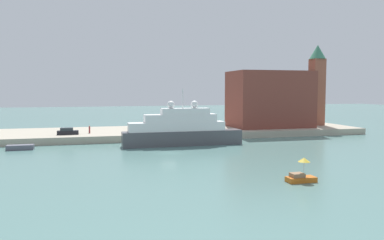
{
  "coord_description": "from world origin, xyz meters",
  "views": [
    {
      "loc": [
        -13.72,
        -68.31,
        11.63
      ],
      "look_at": [
        5.9,
        6.0,
        5.5
      ],
      "focal_mm": 36.07,
      "sensor_mm": 36.0,
      "label": 1
    }
  ],
  "objects": [
    {
      "name": "mooring_bollard",
      "position": [
        -2.76,
        17.57,
        1.99
      ],
      "size": [
        0.39,
        0.39,
        0.86
      ],
      "primitive_type": "cylinder",
      "color": "black",
      "rests_on": "quay_dock"
    },
    {
      "name": "ground",
      "position": [
        0.0,
        0.0,
        0.0
      ],
      "size": [
        400.0,
        400.0,
        0.0
      ],
      "primitive_type": "plane",
      "color": "slate"
    },
    {
      "name": "harbor_building",
      "position": [
        32.79,
        26.38,
        8.99
      ],
      "size": [
        20.69,
        13.21,
        14.86
      ],
      "primitive_type": "cube",
      "color": "brown",
      "rests_on": "quay_dock"
    },
    {
      "name": "quay_dock",
      "position": [
        0.0,
        27.2,
        0.78
      ],
      "size": [
        110.0,
        22.41,
        1.56
      ],
      "primitive_type": "cube",
      "color": "#ADA38E",
      "rests_on": "ground"
    },
    {
      "name": "large_yacht",
      "position": [
        4.4,
        9.1,
        3.18
      ],
      "size": [
        24.97,
        3.58,
        11.69
      ],
      "color": "#4C4C51",
      "rests_on": "ground"
    },
    {
      "name": "parked_car",
      "position": [
        -18.78,
        21.44,
        2.21
      ],
      "size": [
        4.58,
        1.78,
        1.52
      ],
      "color": "black",
      "rests_on": "quay_dock"
    },
    {
      "name": "bell_tower",
      "position": [
        47.83,
        27.6,
        13.76
      ],
      "size": [
        4.52,
        4.52,
        22.42
      ],
      "color": "#93513D",
      "rests_on": "quay_dock"
    },
    {
      "name": "work_barge",
      "position": [
        -26.97,
        11.23,
        0.48
      ],
      "size": [
        4.89,
        1.9,
        0.95
      ],
      "primitive_type": "cube",
      "color": "#595966",
      "rests_on": "ground"
    },
    {
      "name": "small_motorboat",
      "position": [
        11.7,
        -25.69,
        0.9
      ],
      "size": [
        3.67,
        1.69,
        3.07
      ],
      "color": "#C66019",
      "rests_on": "ground"
    },
    {
      "name": "person_figure",
      "position": [
        -14.04,
        22.89,
        2.4
      ],
      "size": [
        0.36,
        0.36,
        1.8
      ],
      "color": "maroon",
      "rests_on": "quay_dock"
    }
  ]
}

